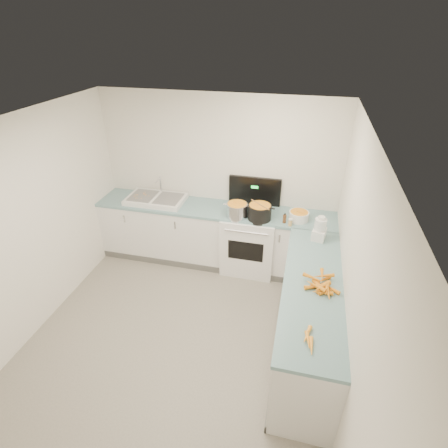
% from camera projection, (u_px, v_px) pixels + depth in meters
% --- Properties ---
extents(floor, '(3.50, 4.00, 0.00)m').
position_uv_depth(floor, '(178.00, 343.00, 4.13)').
color(floor, gray).
rests_on(floor, ground).
extents(ceiling, '(3.50, 4.00, 0.00)m').
position_uv_depth(ceiling, '(157.00, 133.00, 2.87)').
color(ceiling, white).
rests_on(ceiling, ground).
extents(wall_back, '(3.50, 0.00, 2.50)m').
position_uv_depth(wall_back, '(219.00, 180.00, 5.18)').
color(wall_back, white).
rests_on(wall_back, ground).
extents(wall_left, '(0.00, 4.00, 2.50)m').
position_uv_depth(wall_left, '(21.00, 235.00, 3.86)').
color(wall_left, white).
rests_on(wall_left, ground).
extents(wall_right, '(0.00, 4.00, 2.50)m').
position_uv_depth(wall_right, '(351.00, 284.00, 3.15)').
color(wall_right, white).
rests_on(wall_right, ground).
extents(counter_back, '(3.50, 0.62, 0.94)m').
position_uv_depth(counter_back, '(214.00, 235.00, 5.32)').
color(counter_back, white).
rests_on(counter_back, ground).
extents(counter_right, '(0.62, 2.20, 0.94)m').
position_uv_depth(counter_right, '(308.00, 317.00, 3.85)').
color(counter_right, white).
rests_on(counter_right, ground).
extents(stove, '(0.76, 0.65, 1.36)m').
position_uv_depth(stove, '(250.00, 240.00, 5.20)').
color(stove, white).
rests_on(stove, ground).
extents(sink, '(0.86, 0.52, 0.31)m').
position_uv_depth(sink, '(156.00, 199.00, 5.25)').
color(sink, white).
rests_on(sink, counter_back).
extents(steel_pot, '(0.37, 0.37, 0.22)m').
position_uv_depth(steel_pot, '(237.00, 211.00, 4.82)').
color(steel_pot, silver).
rests_on(steel_pot, stove).
extents(black_pot, '(0.41, 0.41, 0.23)m').
position_uv_depth(black_pot, '(260.00, 213.00, 4.76)').
color(black_pot, black).
rests_on(black_pot, stove).
extents(wooden_spoon, '(0.28, 0.26, 0.02)m').
position_uv_depth(wooden_spoon, '(260.00, 205.00, 4.70)').
color(wooden_spoon, '#AD7A47').
rests_on(wooden_spoon, black_pot).
extents(mixing_bowl, '(0.28, 0.28, 0.13)m').
position_uv_depth(mixing_bowl, '(299.00, 216.00, 4.75)').
color(mixing_bowl, white).
rests_on(mixing_bowl, counter_back).
extents(extract_bottle, '(0.05, 0.05, 0.12)m').
position_uv_depth(extract_bottle, '(284.00, 219.00, 4.69)').
color(extract_bottle, '#593319').
rests_on(extract_bottle, counter_back).
extents(spice_jar, '(0.05, 0.05, 0.09)m').
position_uv_depth(spice_jar, '(290.00, 223.00, 4.63)').
color(spice_jar, '#E5B266').
rests_on(spice_jar, counter_back).
extents(food_processor, '(0.19, 0.22, 0.32)m').
position_uv_depth(food_processor, '(320.00, 230.00, 4.30)').
color(food_processor, white).
rests_on(food_processor, counter_right).
extents(carrot_pile, '(0.39, 0.44, 0.09)m').
position_uv_depth(carrot_pile, '(321.00, 286.00, 3.54)').
color(carrot_pile, orange).
rests_on(carrot_pile, counter_right).
extents(peeled_carrots, '(0.10, 0.31, 0.04)m').
position_uv_depth(peeled_carrots, '(309.00, 340.00, 2.96)').
color(peeled_carrots, orange).
rests_on(peeled_carrots, counter_right).
extents(peelings, '(0.24, 0.25, 0.01)m').
position_uv_depth(peelings, '(141.00, 195.00, 5.27)').
color(peelings, tan).
rests_on(peelings, sink).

